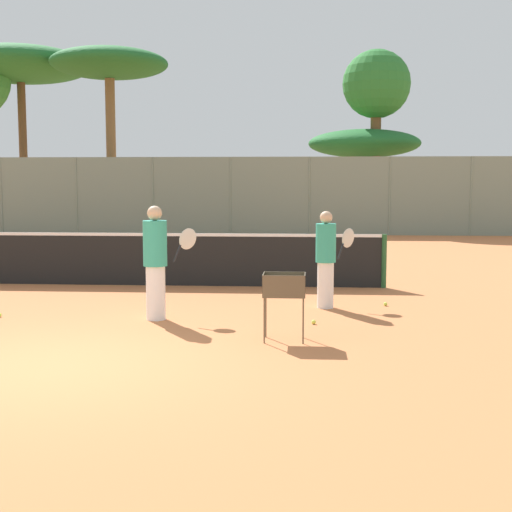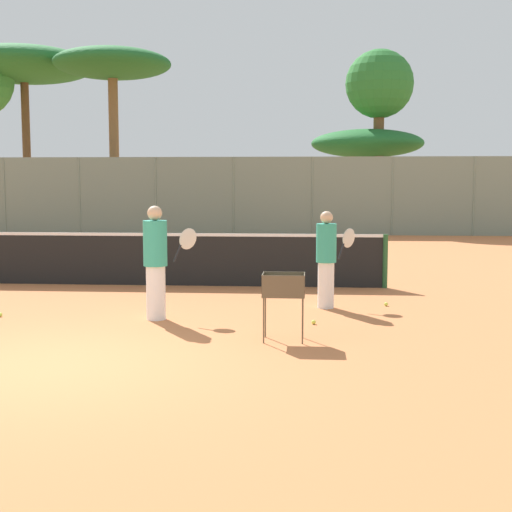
{
  "view_description": "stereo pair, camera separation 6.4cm",
  "coord_description": "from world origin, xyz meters",
  "views": [
    {
      "loc": [
        2.98,
        -7.82,
        2.14
      ],
      "look_at": [
        2.23,
        2.81,
        1.0
      ],
      "focal_mm": 50.0,
      "sensor_mm": 36.0,
      "label": 1
    },
    {
      "loc": [
        3.05,
        -7.82,
        2.14
      ],
      "look_at": [
        2.23,
        2.81,
        1.0
      ],
      "focal_mm": 50.0,
      "sensor_mm": 36.0,
      "label": 2
    }
  ],
  "objects": [
    {
      "name": "ground_plane",
      "position": [
        0.0,
        0.0,
        0.0
      ],
      "size": [
        80.0,
        80.0,
        0.0
      ],
      "primitive_type": "plane",
      "color": "#C67242"
    },
    {
      "name": "tennis_net",
      "position": [
        0.0,
        6.38,
        0.56
      ],
      "size": [
        9.16,
        0.1,
        1.07
      ],
      "color": "#26592D",
      "rests_on": "ground_plane"
    },
    {
      "name": "back_fence",
      "position": [
        -0.0,
        20.15,
        1.52
      ],
      "size": [
        31.06,
        0.08,
        3.05
      ],
      "color": "gray",
      "rests_on": "ground_plane"
    },
    {
      "name": "tree_0",
      "position": [
        5.48,
        23.83,
        3.66
      ],
      "size": [
        4.88,
        4.88,
        4.34
      ],
      "color": "brown",
      "rests_on": "ground_plane"
    },
    {
      "name": "tree_1",
      "position": [
        5.91,
        23.26,
        6.05
      ],
      "size": [
        2.89,
        2.89,
        7.64
      ],
      "color": "brown",
      "rests_on": "ground_plane"
    },
    {
      "name": "tree_2",
      "position": [
        -5.81,
        23.97,
        7.16
      ],
      "size": [
        5.21,
        5.21,
        7.95
      ],
      "color": "brown",
      "rests_on": "ground_plane"
    },
    {
      "name": "tree_3",
      "position": [
        -10.67,
        25.96,
        7.55
      ],
      "size": [
        6.64,
        6.64,
        8.43
      ],
      "color": "brown",
      "rests_on": "ground_plane"
    },
    {
      "name": "player_white_outfit",
      "position": [
        3.32,
        4.06,
        0.84
      ],
      "size": [
        0.71,
        0.67,
        1.63
      ],
      "rotation": [
        0.0,
        0.0,
        0.74
      ],
      "color": "white",
      "rests_on": "ground_plane"
    },
    {
      "name": "player_red_cap",
      "position": [
        0.69,
        2.86,
        0.9
      ],
      "size": [
        0.81,
        0.6,
        1.75
      ],
      "rotation": [
        0.0,
        0.0,
        0.58
      ],
      "color": "white",
      "rests_on": "ground_plane"
    },
    {
      "name": "ball_cart",
      "position": [
        2.68,
        1.54,
        0.68
      ],
      "size": [
        0.56,
        0.41,
        0.9
      ],
      "color": "brown",
      "rests_on": "ground_plane"
    },
    {
      "name": "tennis_ball_1",
      "position": [
        2.34,
        5.34,
        0.03
      ],
      "size": [
        0.07,
        0.07,
        0.07
      ],
      "primitive_type": "sphere",
      "color": "#D1E54C",
      "rests_on": "ground_plane"
    },
    {
      "name": "tennis_ball_2",
      "position": [
        2.61,
        5.42,
        0.03
      ],
      "size": [
        0.07,
        0.07,
        0.07
      ],
      "primitive_type": "sphere",
      "color": "#D1E54C",
      "rests_on": "ground_plane"
    },
    {
      "name": "tennis_ball_6",
      "position": [
        4.34,
        4.3,
        0.03
      ],
      "size": [
        0.07,
        0.07,
        0.07
      ],
      "primitive_type": "sphere",
      "color": "#D1E54C",
      "rests_on": "ground_plane"
    },
    {
      "name": "tennis_ball_8",
      "position": [
        3.1,
        2.65,
        0.03
      ],
      "size": [
        0.07,
        0.07,
        0.07
      ],
      "primitive_type": "sphere",
      "color": "#D1E54C",
      "rests_on": "ground_plane"
    },
    {
      "name": "parked_car",
      "position": [
        1.05,
        23.2,
        0.66
      ],
      "size": [
        4.2,
        1.7,
        1.6
      ],
      "color": "#B2B7BC",
      "rests_on": "ground_plane"
    }
  ]
}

